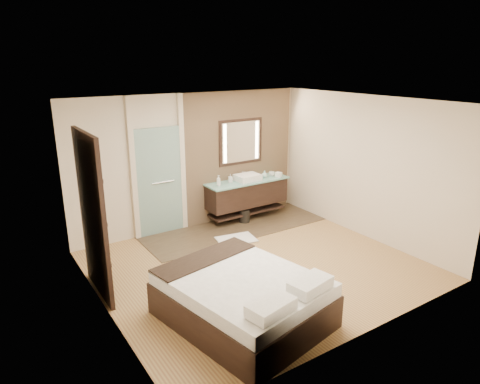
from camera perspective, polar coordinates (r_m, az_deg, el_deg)
floor at (r=7.28m, az=2.28°, el=-9.78°), size 5.00×5.00×0.00m
tile_strip at (r=8.78m, az=-0.61°, el=-4.78°), size 3.80×1.30×0.01m
stone_wall at (r=9.13m, az=-0.07°, el=4.93°), size 2.60×0.08×2.70m
vanity at (r=9.10m, az=0.94°, el=-0.15°), size 1.85×0.55×0.88m
mirror_unit at (r=9.03m, az=0.12°, el=6.72°), size 1.06×0.04×0.96m
frosted_door at (r=8.34m, az=-10.74°, el=1.94°), size 1.10×0.12×2.70m
shoji_partition at (r=6.36m, az=-19.02°, el=-2.97°), size 0.06×1.20×2.40m
bed at (r=5.76m, az=0.40°, el=-13.96°), size 1.97×2.29×0.78m
bath_mat at (r=8.21m, az=-0.51°, el=-6.32°), size 0.80×0.62×0.02m
waste_bin at (r=9.04m, az=0.59°, el=-3.22°), size 0.26×0.26×0.28m
tissue_box at (r=9.30m, az=5.16°, el=2.33°), size 0.16×0.16×0.10m
soap_bottle_a at (r=8.60m, az=-2.88°, el=1.53°), size 0.10×0.10×0.22m
soap_bottle_b at (r=8.85m, az=-1.29°, el=1.85°), size 0.10×0.10×0.17m
soap_bottle_c at (r=9.23m, az=3.28°, el=2.41°), size 0.13×0.13×0.15m
cup at (r=9.37m, az=4.24°, el=2.45°), size 0.13×0.13×0.09m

